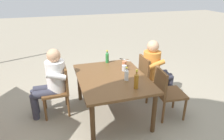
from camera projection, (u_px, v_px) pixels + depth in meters
ground_plane at (112, 113)px, 3.59m from camera, size 24.00×24.00×0.00m
dining_table at (112, 81)px, 3.34m from camera, size 1.42×1.09×0.72m
chair_near_right at (149, 75)px, 3.90m from camera, size 0.45×0.45×0.87m
chair_far_right at (59, 87)px, 3.46m from camera, size 0.45×0.45×0.87m
chair_near_left at (166, 91)px, 3.35m from camera, size 0.48×0.48×0.87m
person_in_white_shirt at (155, 67)px, 3.87m from camera, size 0.47×0.61×1.18m
person_in_plaid_shirt at (52, 79)px, 3.36m from camera, size 0.47×0.61×1.18m
bottle_green at (107, 57)px, 3.85m from camera, size 0.06×0.06×0.25m
bottle_amber at (136, 80)px, 2.90m from camera, size 0.06×0.06×0.29m
bottle_clear at (127, 75)px, 3.15m from camera, size 0.06×0.06×0.22m
cup_steel at (124, 68)px, 3.51m from camera, size 0.08×0.08×0.10m
cup_terracotta at (124, 64)px, 3.67m from camera, size 0.08×0.08×0.11m
table_knife at (124, 60)px, 4.03m from camera, size 0.21×0.16×0.01m
backpack_by_near_side at (112, 75)px, 4.59m from camera, size 0.33×0.26×0.44m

